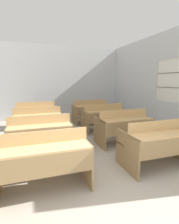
% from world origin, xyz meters
% --- Properties ---
extents(wall_back, '(5.87, 0.06, 3.12)m').
position_xyz_m(wall_back, '(0.00, 6.35, 1.56)').
color(wall_back, silver).
rests_on(wall_back, ground_plane).
extents(wall_right_with_window, '(0.06, 6.32, 3.12)m').
position_xyz_m(wall_right_with_window, '(2.90, 3.20, 1.55)').
color(wall_right_with_window, silver).
rests_on(wall_right_with_window, ground_plane).
extents(bench_front_left, '(1.32, 0.78, 0.90)m').
position_xyz_m(bench_front_left, '(-0.94, 1.14, 0.48)').
color(bench_front_left, '#97794F').
rests_on(bench_front_left, ground_plane).
extents(bench_front_right, '(1.32, 0.78, 0.90)m').
position_xyz_m(bench_front_right, '(1.14, 1.15, 0.48)').
color(bench_front_right, olive).
rests_on(bench_front_right, ground_plane).
extents(bench_second_left, '(1.32, 0.78, 0.90)m').
position_xyz_m(bench_second_left, '(-0.93, 2.42, 0.48)').
color(bench_second_left, '#98794F').
rests_on(bench_second_left, ground_plane).
extents(bench_second_right, '(1.32, 0.78, 0.90)m').
position_xyz_m(bench_second_right, '(1.13, 2.44, 0.48)').
color(bench_second_right, olive).
rests_on(bench_second_right, ground_plane).
extents(bench_third_left, '(1.32, 0.78, 0.90)m').
position_xyz_m(bench_third_left, '(-0.93, 3.69, 0.48)').
color(bench_third_left, '#96784E').
rests_on(bench_third_left, ground_plane).
extents(bench_third_right, '(1.32, 0.78, 0.90)m').
position_xyz_m(bench_third_right, '(1.13, 3.71, 0.48)').
color(bench_third_right, olive).
rests_on(bench_third_right, ground_plane).
extents(bench_back_left, '(1.32, 0.78, 0.90)m').
position_xyz_m(bench_back_left, '(-0.93, 4.96, 0.48)').
color(bench_back_left, '#97794F').
rests_on(bench_back_left, ground_plane).
extents(bench_back_right, '(1.32, 0.78, 0.90)m').
position_xyz_m(bench_back_right, '(1.11, 4.96, 0.48)').
color(bench_back_right, '#94764C').
rests_on(bench_back_right, ground_plane).
extents(wastepaper_bin, '(0.32, 0.32, 0.34)m').
position_xyz_m(wastepaper_bin, '(2.61, 5.73, 0.17)').
color(wastepaper_bin, '#33477A').
rests_on(wastepaper_bin, ground_plane).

